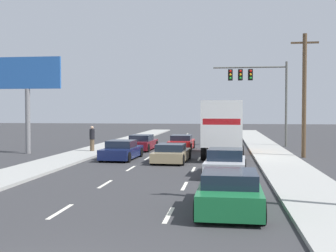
% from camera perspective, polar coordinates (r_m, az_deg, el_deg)
% --- Properties ---
extents(ground_plane, '(140.00, 140.00, 0.00)m').
position_cam_1_polar(ground_plane, '(32.22, 1.59, -3.52)').
color(ground_plane, '#333335').
extents(sidewalk_right, '(2.78, 80.00, 0.14)m').
position_cam_1_polar(sidewalk_right, '(27.26, 14.52, -4.46)').
color(sidewalk_right, '#9E9E99').
rests_on(sidewalk_right, ground_plane).
extents(sidewalk_left, '(2.78, 80.00, 0.14)m').
position_cam_1_polar(sidewalk_left, '(28.85, -12.75, -4.09)').
color(sidewalk_left, '#9E9E99').
rests_on(sidewalk_left, ground_plane).
extents(lane_markings, '(3.54, 57.00, 0.01)m').
position_cam_1_polar(lane_markings, '(30.48, 1.25, -3.83)').
color(lane_markings, silver).
rests_on(lane_markings, ground_plane).
extents(car_maroon, '(2.00, 4.41, 1.23)m').
position_cam_1_polar(car_maroon, '(33.99, -3.50, -2.28)').
color(car_maroon, maroon).
rests_on(car_maroon, ground_plane).
extents(car_navy, '(2.09, 4.40, 1.23)m').
position_cam_1_polar(car_navy, '(27.77, -6.18, -3.28)').
color(car_navy, '#141E4C').
rests_on(car_navy, ground_plane).
extents(car_red, '(1.93, 4.05, 1.18)m').
position_cam_1_polar(car_red, '(34.33, 1.80, -2.26)').
color(car_red, red).
rests_on(car_red, ground_plane).
extents(car_tan, '(2.10, 4.38, 1.13)m').
position_cam_1_polar(car_tan, '(26.18, 0.47, -3.68)').
color(car_tan, tan).
rests_on(car_tan, ground_plane).
extents(box_truck, '(2.81, 8.32, 3.74)m').
position_cam_1_polar(box_truck, '(29.07, 7.40, 0.01)').
color(box_truck, white).
rests_on(box_truck, ground_plane).
extents(car_silver, '(2.14, 4.17, 1.30)m').
position_cam_1_polar(car_silver, '(20.97, 7.65, -4.94)').
color(car_silver, '#B7BABF').
rests_on(car_silver, ground_plane).
extents(car_green, '(2.04, 4.47, 1.27)m').
position_cam_1_polar(car_green, '(13.77, 8.22, -8.63)').
color(car_green, '#196B38').
rests_on(car_green, ground_plane).
extents(traffic_signal_mast, '(6.41, 0.69, 7.38)m').
position_cam_1_polar(traffic_signal_mast, '(38.30, 11.27, 5.81)').
color(traffic_signal_mast, '#595B56').
rests_on(traffic_signal_mast, ground_plane).
extents(utility_pole_mid, '(1.80, 0.28, 8.23)m').
position_cam_1_polar(utility_pole_mid, '(29.93, 17.67, 4.10)').
color(utility_pole_mid, brown).
rests_on(utility_pole_mid, ground_plane).
extents(roadside_billboard, '(5.04, 0.36, 7.02)m').
position_cam_1_polar(roadside_billboard, '(32.85, -18.20, 5.46)').
color(roadside_billboard, slate).
rests_on(roadside_billboard, ground_plane).
extents(pedestrian_near_corner, '(0.38, 0.38, 1.85)m').
position_cam_1_polar(pedestrian_near_corner, '(32.32, -10.07, -1.63)').
color(pedestrian_near_corner, brown).
rests_on(pedestrian_near_corner, sidewalk_left).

